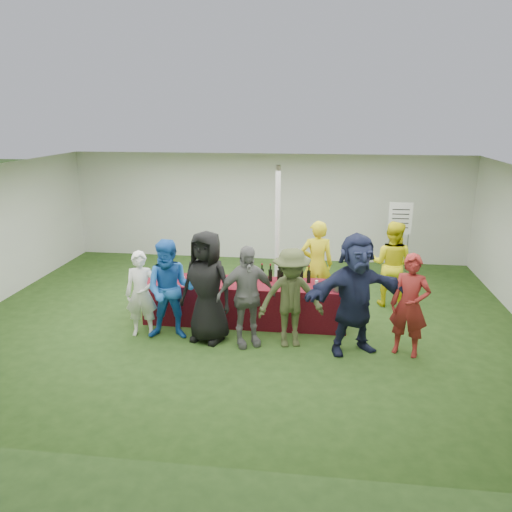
# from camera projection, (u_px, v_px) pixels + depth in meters

# --- Properties ---
(ground) EXTENTS (60.00, 60.00, 0.00)m
(ground) POSITION_uv_depth(u_px,v_px,m) (244.00, 319.00, 9.21)
(ground) COLOR #284719
(ground) RESTS_ON ground
(tent) EXTENTS (10.00, 10.00, 10.00)m
(tent) POSITION_uv_depth(u_px,v_px,m) (277.00, 234.00, 9.92)
(tent) COLOR white
(tent) RESTS_ON ground
(serving_table) EXTENTS (3.60, 0.80, 0.75)m
(serving_table) POSITION_uv_depth(u_px,v_px,m) (245.00, 302.00, 9.00)
(serving_table) COLOR maroon
(serving_table) RESTS_ON ground
(wine_bottles) EXTENTS (0.91, 0.15, 0.32)m
(wine_bottles) POSITION_uv_depth(u_px,v_px,m) (285.00, 275.00, 8.91)
(wine_bottles) COLOR black
(wine_bottles) RESTS_ON serving_table
(wine_glasses) EXTENTS (2.76, 0.16, 0.16)m
(wine_glasses) POSITION_uv_depth(u_px,v_px,m) (215.00, 280.00, 8.68)
(wine_glasses) COLOR silver
(wine_glasses) RESTS_ON serving_table
(water_bottle) EXTENTS (0.07, 0.07, 0.23)m
(water_bottle) POSITION_uv_depth(u_px,v_px,m) (248.00, 276.00, 8.94)
(water_bottle) COLOR silver
(water_bottle) RESTS_ON serving_table
(bar_towel) EXTENTS (0.25, 0.18, 0.03)m
(bar_towel) POSITION_uv_depth(u_px,v_px,m) (336.00, 285.00, 8.74)
(bar_towel) COLOR white
(bar_towel) RESTS_ON serving_table
(dump_bucket) EXTENTS (0.23, 0.23, 0.18)m
(dump_bucket) POSITION_uv_depth(u_px,v_px,m) (338.00, 286.00, 8.46)
(dump_bucket) COLOR slate
(dump_bucket) RESTS_ON serving_table
(wine_list_sign) EXTENTS (0.50, 0.03, 1.80)m
(wine_list_sign) POSITION_uv_depth(u_px,v_px,m) (400.00, 225.00, 10.88)
(wine_list_sign) COLOR slate
(wine_list_sign) RESTS_ON ground
(staff_pourer) EXTENTS (0.67, 0.48, 1.72)m
(staff_pourer) POSITION_uv_depth(u_px,v_px,m) (317.00, 264.00, 9.57)
(staff_pourer) COLOR yellow
(staff_pourer) RESTS_ON ground
(staff_back) EXTENTS (1.00, 0.89, 1.69)m
(staff_back) POSITION_uv_depth(u_px,v_px,m) (391.00, 264.00, 9.66)
(staff_back) COLOR yellow
(staff_back) RESTS_ON ground
(customer_0) EXTENTS (0.58, 0.42, 1.47)m
(customer_0) POSITION_uv_depth(u_px,v_px,m) (141.00, 294.00, 8.38)
(customer_0) COLOR white
(customer_0) RESTS_ON ground
(customer_1) EXTENTS (0.89, 0.72, 1.70)m
(customer_1) POSITION_uv_depth(u_px,v_px,m) (170.00, 290.00, 8.23)
(customer_1) COLOR blue
(customer_1) RESTS_ON ground
(customer_2) EXTENTS (1.05, 0.83, 1.87)m
(customer_2) POSITION_uv_depth(u_px,v_px,m) (207.00, 287.00, 8.13)
(customer_2) COLOR black
(customer_2) RESTS_ON ground
(customer_3) EXTENTS (1.06, 0.80, 1.68)m
(customer_3) POSITION_uv_depth(u_px,v_px,m) (246.00, 296.00, 7.98)
(customer_3) COLOR slate
(customer_3) RESTS_ON ground
(customer_4) EXTENTS (1.17, 0.85, 1.64)m
(customer_4) POSITION_uv_depth(u_px,v_px,m) (291.00, 298.00, 7.96)
(customer_4) COLOR #414927
(customer_4) RESTS_ON ground
(customer_5) EXTENTS (1.87, 1.21, 1.93)m
(customer_5) POSITION_uv_depth(u_px,v_px,m) (355.00, 294.00, 7.72)
(customer_5) COLOR #1A203D
(customer_5) RESTS_ON ground
(customer_6) EXTENTS (0.70, 0.58, 1.63)m
(customer_6) POSITION_uv_depth(u_px,v_px,m) (410.00, 305.00, 7.67)
(customer_6) COLOR maroon
(customer_6) RESTS_ON ground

